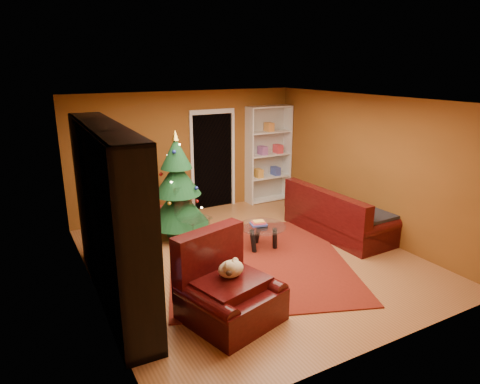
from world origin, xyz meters
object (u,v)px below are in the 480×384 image
gift_box_teal (129,237)px  armchair (231,287)px  gift_box_green (177,230)px  acrylic_chair (194,218)px  christmas_tree (177,186)px  dog (231,269)px  coffee_table (262,237)px  sofa (340,210)px  media_unit (110,216)px  rug (257,260)px  gift_box_red (165,212)px  white_bookshelf (268,155)px

gift_box_teal → armchair: armchair is taller
gift_box_green → acrylic_chair: bearing=-66.1°
christmas_tree → dog: 2.92m
coffee_table → armchair: bearing=-131.7°
sofa → media_unit: bearing=92.3°
rug → gift_box_green: bearing=116.3°
gift_box_red → coffee_table: 2.53m
acrylic_chair → sofa: bearing=-39.0°
gift_box_green → sofa: 3.09m
rug → coffee_table: coffee_table is taller
dog → gift_box_red: bearing=67.3°
white_bookshelf → gift_box_teal: bearing=-163.6°
sofa → acrylic_chair: 2.76m
coffee_table → acrylic_chair: acrylic_chair is taller
coffee_table → gift_box_teal: bearing=147.6°
gift_box_green → media_unit: bearing=-132.8°
gift_box_red → armchair: bearing=-97.5°
gift_box_red → dog: size_ratio=0.61×
christmas_tree → gift_box_green: bearing=-141.9°
rug → christmas_tree: 2.05m
sofa → rug: bearing=96.3°
coffee_table → acrylic_chair: size_ratio=0.89×
gift_box_red → christmas_tree: bearing=-95.2°
media_unit → dog: (1.17, -1.19, -0.53)m
rug → armchair: armchair is taller
white_bookshelf → sofa: size_ratio=1.06×
dog → coffee_table: bearing=32.4°
christmas_tree → gift_box_teal: size_ratio=6.77×
armchair → acrylic_chair: size_ratio=1.23×
gift_box_green → dog: bearing=-96.9°
coffee_table → white_bookshelf: bearing=55.5°
rug → gift_box_red: size_ratio=13.68×
gift_box_teal → dog: bearing=-79.0°
sofa → acrylic_chair: acrylic_chair is taller
dog → acrylic_chair: size_ratio=0.43×
gift_box_red → acrylic_chair: acrylic_chair is taller
dog → coffee_table: size_ratio=0.48×
gift_box_teal → acrylic_chair: size_ratio=0.32×
acrylic_chair → media_unit: bearing=-163.3°
gift_box_red → armchair: armchair is taller
white_bookshelf → armchair: (-3.09, -4.00, -0.66)m
christmas_tree → coffee_table: christmas_tree is taller
media_unit → gift_box_red: bearing=60.6°
sofa → coffee_table: (-1.66, 0.10, -0.24)m
media_unit → acrylic_chair: bearing=38.0°
gift_box_red → rug: bearing=-76.9°
gift_box_teal → dog: size_ratio=0.74×
media_unit → christmas_tree: (1.57, 1.68, -0.22)m
gift_box_red → sofa: bearing=-43.0°
armchair → sofa: bearing=10.9°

